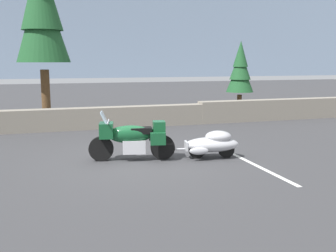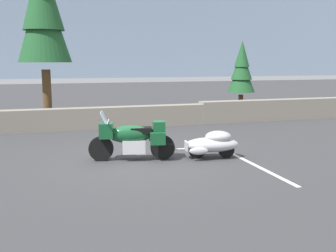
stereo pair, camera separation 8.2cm
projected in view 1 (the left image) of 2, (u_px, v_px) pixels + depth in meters
The scene contains 8 objects.
ground_plane at pixel (137, 160), 10.50m from camera, with size 80.00×80.00×0.00m, color #38383A.
stone_guard_wall at pixel (130, 116), 15.78m from camera, with size 24.00×0.60×0.94m.
distant_ridgeline at pixel (54, 41), 99.03m from camera, with size 240.00×80.00×16.00m, color #7F93AD.
touring_motorcycle at pixel (132, 137), 10.39m from camera, with size 2.29×1.01×1.33m.
car_shaped_trailer at pixel (212, 143), 10.65m from camera, with size 2.23×0.99×0.76m.
pine_tree_tall at pixel (41, 4), 16.00m from camera, with size 2.20×2.20×7.97m.
pine_tree_secondary at pixel (240, 69), 18.65m from camera, with size 1.31×1.31×3.63m.
parking_stripe_marker at pixel (257, 166), 9.91m from camera, with size 0.12×3.60×0.01m, color silver.
Camera 1 is at (-2.22, -10.01, 2.61)m, focal length 41.53 mm.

